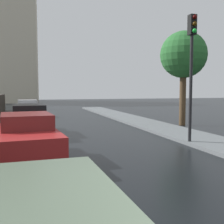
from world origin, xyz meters
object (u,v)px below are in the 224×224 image
(car_red_far_ahead, at_px, (27,136))
(car_black_behind_camera, at_px, (29,118))
(car_white_mid_road, at_px, (28,108))
(traffic_light, at_px, (192,55))
(street_tree_near, at_px, (184,56))

(car_red_far_ahead, xyz_separation_m, car_black_behind_camera, (0.06, 5.25, 0.02))
(car_white_mid_road, bearing_deg, traffic_light, 112.31)
(car_white_mid_road, xyz_separation_m, street_tree_near, (8.99, -7.80, 3.49))
(car_black_behind_camera, bearing_deg, car_white_mid_road, -92.09)
(car_red_far_ahead, distance_m, traffic_light, 6.65)
(car_white_mid_road, relative_size, traffic_light, 0.85)
(car_white_mid_road, distance_m, street_tree_near, 12.41)
(traffic_light, bearing_deg, car_white_mid_road, 114.63)
(car_red_far_ahead, xyz_separation_m, street_tree_near, (8.96, 6.11, 3.43))
(car_black_behind_camera, bearing_deg, street_tree_near, -177.14)
(car_white_mid_road, bearing_deg, street_tree_near, 136.73)
(car_red_far_ahead, relative_size, car_black_behind_camera, 0.88)
(car_white_mid_road, bearing_deg, car_black_behind_camera, 88.29)
(car_black_behind_camera, relative_size, traffic_light, 0.94)
(car_black_behind_camera, bearing_deg, traffic_light, 139.85)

